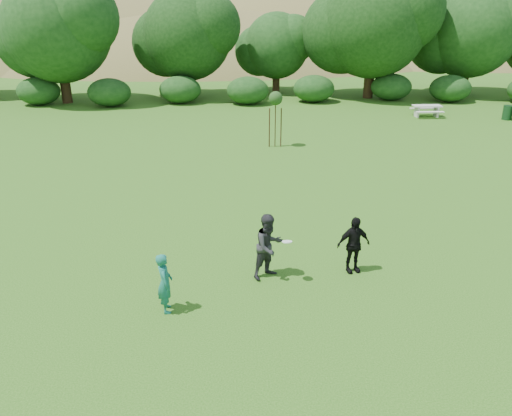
{
  "coord_description": "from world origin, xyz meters",
  "views": [
    {
      "loc": [
        -0.67,
        -11.18,
        6.97
      ],
      "look_at": [
        0.0,
        3.0,
        1.1
      ],
      "focal_mm": 35.0,
      "sensor_mm": 36.0,
      "label": 1
    }
  ],
  "objects_px": {
    "trash_can_near": "(508,113)",
    "sapling": "(276,100)",
    "player_teal": "(165,283)",
    "player_grey": "(269,246)",
    "player_black": "(353,245)",
    "picnic_table": "(427,109)"
  },
  "relations": [
    {
      "from": "trash_can_near",
      "to": "sapling",
      "type": "height_order",
      "value": "sapling"
    },
    {
      "from": "player_teal",
      "to": "trash_can_near",
      "type": "distance_m",
      "value": 28.16
    },
    {
      "from": "player_grey",
      "to": "player_black",
      "type": "bearing_deg",
      "value": -31.11
    },
    {
      "from": "player_black",
      "to": "trash_can_near",
      "type": "bearing_deg",
      "value": 40.22
    },
    {
      "from": "player_teal",
      "to": "picnic_table",
      "type": "distance_m",
      "value": 25.95
    },
    {
      "from": "trash_can_near",
      "to": "sapling",
      "type": "bearing_deg",
      "value": -159.52
    },
    {
      "from": "player_teal",
      "to": "player_grey",
      "type": "bearing_deg",
      "value": -71.77
    },
    {
      "from": "player_grey",
      "to": "trash_can_near",
      "type": "xyz_separation_m",
      "value": [
        16.66,
        19.02,
        -0.47
      ]
    },
    {
      "from": "player_teal",
      "to": "sapling",
      "type": "distance_m",
      "value": 15.38
    },
    {
      "from": "player_grey",
      "to": "picnic_table",
      "type": "distance_m",
      "value": 23.28
    },
    {
      "from": "player_teal",
      "to": "sapling",
      "type": "height_order",
      "value": "sapling"
    },
    {
      "from": "player_grey",
      "to": "sapling",
      "type": "height_order",
      "value": "sapling"
    },
    {
      "from": "player_teal",
      "to": "trash_can_near",
      "type": "relative_size",
      "value": 1.7
    },
    {
      "from": "player_black",
      "to": "trash_can_near",
      "type": "relative_size",
      "value": 1.81
    },
    {
      "from": "sapling",
      "to": "player_black",
      "type": "bearing_deg",
      "value": -85.34
    },
    {
      "from": "player_grey",
      "to": "sapling",
      "type": "bearing_deg",
      "value": 49.09
    },
    {
      "from": "player_grey",
      "to": "trash_can_near",
      "type": "relative_size",
      "value": 2.03
    },
    {
      "from": "player_teal",
      "to": "player_grey",
      "type": "relative_size",
      "value": 0.84
    },
    {
      "from": "player_black",
      "to": "sapling",
      "type": "bearing_deg",
      "value": 82.12
    },
    {
      "from": "player_teal",
      "to": "trash_can_near",
      "type": "bearing_deg",
      "value": -55.23
    },
    {
      "from": "trash_can_near",
      "to": "picnic_table",
      "type": "height_order",
      "value": "trash_can_near"
    },
    {
      "from": "player_grey",
      "to": "player_black",
      "type": "distance_m",
      "value": 2.35
    }
  ]
}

